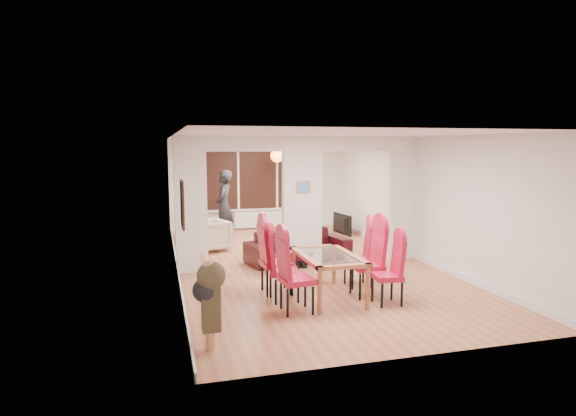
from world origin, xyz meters
name	(u,v)px	position (x,y,z in m)	size (l,w,h in m)	color
floor	(302,264)	(0.00, 0.00, 0.00)	(5.00, 9.00, 0.01)	#AD6745
room_walls	(302,201)	(0.00, 0.00, 1.30)	(5.00, 9.00, 2.60)	silver
divider_wall	(302,201)	(0.00, 0.00, 1.30)	(5.00, 0.18, 2.60)	white
bay_window_blinds	(258,178)	(0.00, 4.44, 1.50)	(3.00, 0.08, 1.80)	black
radiator	(258,219)	(0.00, 4.40, 0.30)	(1.40, 0.08, 0.50)	white
pendant_light	(277,156)	(0.30, 3.30, 2.15)	(0.36, 0.36, 0.36)	orange
stair_newel	(205,293)	(-2.25, -3.20, 0.55)	(0.40, 1.20, 1.10)	tan
wall_poster	(182,204)	(-2.47, -2.40, 1.60)	(0.04, 0.52, 0.67)	gray
pillar_photo	(304,187)	(0.00, -0.10, 1.60)	(0.30, 0.03, 0.25)	#4C8CD8
dining_table	(328,276)	(-0.23, -2.18, 0.35)	(0.84, 1.50, 0.70)	#A8603E
dining_chair_la	(297,274)	(-0.89, -2.69, 0.57)	(0.45, 0.45, 1.14)	#B11231
dining_chair_lb	(284,266)	(-0.93, -2.13, 0.54)	(0.44, 0.44, 1.09)	#B11231
dining_chair_lc	(276,258)	(-0.96, -1.70, 0.58)	(0.47, 0.47, 1.16)	#B11231
dining_chair_ra	(387,271)	(0.54, -2.71, 0.51)	(0.41, 0.41, 1.02)	#B11231
dining_chair_rb	(367,260)	(0.41, -2.26, 0.58)	(0.47, 0.47, 1.17)	#B11231
dining_chair_rc	(358,255)	(0.50, -1.71, 0.54)	(0.43, 0.43, 1.07)	#B11231
sofa	(298,246)	(0.01, 0.30, 0.32)	(2.18, 0.85, 0.64)	black
armchair	(209,235)	(-1.68, 1.82, 0.36)	(0.78, 0.76, 0.71)	beige
person	(224,206)	(-1.22, 2.69, 0.91)	(0.43, 0.66, 1.82)	black
television	(339,224)	(1.96, 2.99, 0.28)	(0.13, 0.97, 0.56)	black
coffee_table	(279,237)	(0.10, 2.34, 0.12)	(1.08, 0.54, 0.25)	black
bottle	(270,227)	(-0.11, 2.42, 0.39)	(0.07, 0.07, 0.28)	#143F19
bowl	(276,232)	(0.01, 2.22, 0.27)	(0.21, 0.21, 0.05)	black
shoes	(299,265)	(-0.12, -0.21, 0.05)	(0.25, 0.27, 0.10)	black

